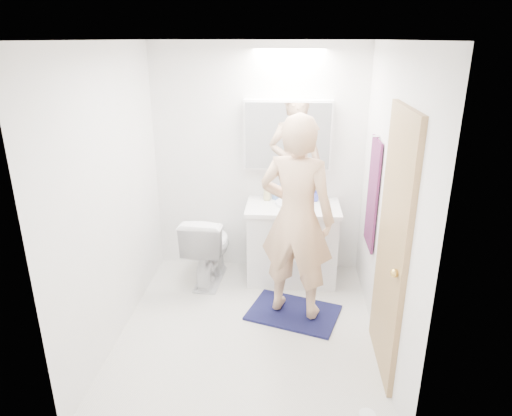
# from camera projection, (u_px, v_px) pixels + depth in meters

# --- Properties ---
(floor) EXTENTS (2.50, 2.50, 0.00)m
(floor) POSITION_uv_depth(u_px,v_px,m) (248.00, 329.00, 4.04)
(floor) COLOR silver
(floor) RESTS_ON ground
(ceiling) EXTENTS (2.50, 2.50, 0.00)m
(ceiling) POSITION_uv_depth(u_px,v_px,m) (246.00, 40.00, 3.20)
(ceiling) COLOR white
(ceiling) RESTS_ON floor
(wall_back) EXTENTS (2.50, 0.00, 2.50)m
(wall_back) POSITION_uv_depth(u_px,v_px,m) (258.00, 161.00, 4.79)
(wall_back) COLOR white
(wall_back) RESTS_ON floor
(wall_front) EXTENTS (2.50, 0.00, 2.50)m
(wall_front) POSITION_uv_depth(u_px,v_px,m) (226.00, 279.00, 2.45)
(wall_front) COLOR white
(wall_front) RESTS_ON floor
(wall_left) EXTENTS (0.00, 2.50, 2.50)m
(wall_left) POSITION_uv_depth(u_px,v_px,m) (112.00, 198.00, 3.70)
(wall_left) COLOR white
(wall_left) RESTS_ON floor
(wall_right) EXTENTS (0.00, 2.50, 2.50)m
(wall_right) POSITION_uv_depth(u_px,v_px,m) (388.00, 205.00, 3.54)
(wall_right) COLOR white
(wall_right) RESTS_ON floor
(vanity_cabinet) EXTENTS (0.90, 0.55, 0.78)m
(vanity_cabinet) POSITION_uv_depth(u_px,v_px,m) (292.00, 244.00, 4.78)
(vanity_cabinet) COLOR white
(vanity_cabinet) RESTS_ON floor
(countertop) EXTENTS (0.95, 0.58, 0.04)m
(countertop) POSITION_uv_depth(u_px,v_px,m) (293.00, 207.00, 4.64)
(countertop) COLOR white
(countertop) RESTS_ON vanity_cabinet
(sink_basin) EXTENTS (0.36, 0.36, 0.03)m
(sink_basin) POSITION_uv_depth(u_px,v_px,m) (293.00, 203.00, 4.65)
(sink_basin) COLOR white
(sink_basin) RESTS_ON countertop
(faucet) EXTENTS (0.02, 0.02, 0.16)m
(faucet) POSITION_uv_depth(u_px,v_px,m) (293.00, 191.00, 4.81)
(faucet) COLOR silver
(faucet) RESTS_ON countertop
(medicine_cabinet) EXTENTS (0.88, 0.14, 0.70)m
(medicine_cabinet) POSITION_uv_depth(u_px,v_px,m) (288.00, 135.00, 4.59)
(medicine_cabinet) COLOR white
(medicine_cabinet) RESTS_ON wall_back
(mirror_panel) EXTENTS (0.84, 0.01, 0.66)m
(mirror_panel) POSITION_uv_depth(u_px,v_px,m) (287.00, 136.00, 4.52)
(mirror_panel) COLOR silver
(mirror_panel) RESTS_ON medicine_cabinet
(toilet) EXTENTS (0.47, 0.77, 0.76)m
(toilet) POSITION_uv_depth(u_px,v_px,m) (208.00, 247.00, 4.73)
(toilet) COLOR white
(toilet) RESTS_ON floor
(bath_rug) EXTENTS (0.93, 0.77, 0.02)m
(bath_rug) POSITION_uv_depth(u_px,v_px,m) (293.00, 313.00, 4.25)
(bath_rug) COLOR #151440
(bath_rug) RESTS_ON floor
(person) EXTENTS (0.76, 0.62, 1.82)m
(person) POSITION_uv_depth(u_px,v_px,m) (297.00, 219.00, 3.93)
(person) COLOR tan
(person) RESTS_ON bath_rug
(door) EXTENTS (0.04, 0.80, 2.00)m
(door) POSITION_uv_depth(u_px,v_px,m) (392.00, 247.00, 3.29)
(door) COLOR tan
(door) RESTS_ON wall_right
(door_knob) EXTENTS (0.06, 0.06, 0.06)m
(door_knob) POSITION_uv_depth(u_px,v_px,m) (395.00, 273.00, 3.03)
(door_knob) COLOR gold
(door_knob) RESTS_ON door
(towel) EXTENTS (0.02, 0.42, 1.00)m
(towel) POSITION_uv_depth(u_px,v_px,m) (373.00, 194.00, 4.09)
(towel) COLOR #102135
(towel) RESTS_ON wall_right
(towel_hook) EXTENTS (0.07, 0.02, 0.02)m
(towel_hook) POSITION_uv_depth(u_px,v_px,m) (376.00, 137.00, 3.91)
(towel_hook) COLOR silver
(towel_hook) RESTS_ON wall_right
(soap_bottle_a) EXTENTS (0.10, 0.10, 0.21)m
(soap_bottle_a) POSITION_uv_depth(u_px,v_px,m) (267.00, 191.00, 4.75)
(soap_bottle_a) COLOR #C2BB7D
(soap_bottle_a) RESTS_ON countertop
(soap_bottle_b) EXTENTS (0.11, 0.11, 0.17)m
(soap_bottle_b) POSITION_uv_depth(u_px,v_px,m) (277.00, 192.00, 4.78)
(soap_bottle_b) COLOR #6185CF
(soap_bottle_b) RESTS_ON countertop
(toothbrush_cup) EXTENTS (0.11, 0.11, 0.10)m
(toothbrush_cup) POSITION_uv_depth(u_px,v_px,m) (315.00, 196.00, 4.74)
(toothbrush_cup) COLOR #434ECA
(toothbrush_cup) RESTS_ON countertop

